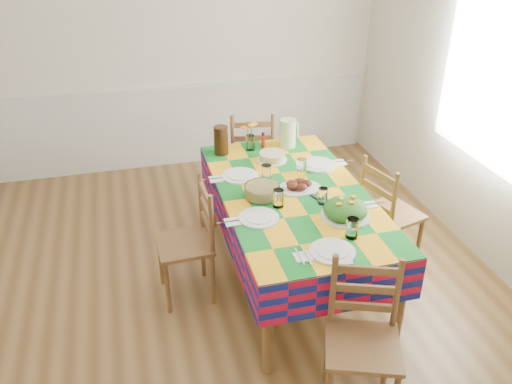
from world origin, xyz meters
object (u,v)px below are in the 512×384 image
at_px(chair_right, 387,214).
at_px(chair_near, 362,340).
at_px(chair_far, 251,158).
at_px(chair_left, 190,243).
at_px(dining_table, 293,202).
at_px(green_pitcher, 288,133).
at_px(tea_pitcher, 221,140).
at_px(meat_platter, 298,186).

bearing_deg(chair_right, chair_near, 132.27).
xyz_separation_m(chair_far, chair_left, (-0.79, -1.26, -0.02)).
bearing_deg(chair_right, chair_left, 73.86).
bearing_deg(chair_right, dining_table, 73.50).
bearing_deg(chair_left, chair_near, 30.41).
distance_m(chair_left, chair_right, 1.60).
bearing_deg(chair_left, dining_table, 87.49).
distance_m(chair_far, chair_right, 1.50).
bearing_deg(chair_far, chair_right, 131.95).
distance_m(green_pitcher, chair_left, 1.37).
xyz_separation_m(tea_pitcher, chair_near, (0.40, -2.07, -0.42)).
xyz_separation_m(tea_pitcher, chair_far, (0.38, 0.45, -0.42)).
distance_m(tea_pitcher, chair_far, 0.72).
xyz_separation_m(dining_table, chair_near, (0.02, -1.26, -0.22)).
xyz_separation_m(meat_platter, tea_pitcher, (-0.43, 0.77, 0.10)).
distance_m(green_pitcher, chair_far, 0.64).
bearing_deg(dining_table, meat_platter, 37.88).
distance_m(tea_pitcher, chair_left, 1.01).
relative_size(dining_table, tea_pitcher, 8.20).
bearing_deg(meat_platter, chair_far, 92.68).
bearing_deg(chair_left, meat_platter, 90.10).
bearing_deg(chair_left, green_pitcher, 126.66).
bearing_deg(chair_near, chair_far, 111.09).
bearing_deg(green_pitcher, chair_left, -140.97).
relative_size(dining_table, green_pitcher, 8.15).
distance_m(meat_platter, chair_left, 0.91).
distance_m(chair_near, chair_right, 1.47).
bearing_deg(chair_near, meat_platter, 109.07).
relative_size(chair_near, chair_left, 1.03).
relative_size(green_pitcher, chair_near, 0.25).
distance_m(tea_pitcher, chair_right, 1.51).
bearing_deg(chair_near, tea_pitcher, 121.51).
distance_m(chair_far, chair_left, 1.48).
xyz_separation_m(meat_platter, chair_right, (0.75, -0.05, -0.33)).
bearing_deg(meat_platter, chair_near, -91.49).
height_order(chair_far, chair_left, chair_far).
relative_size(meat_platter, chair_left, 0.36).
bearing_deg(tea_pitcher, chair_far, 49.77).
height_order(green_pitcher, chair_right, green_pitcher).
bearing_deg(tea_pitcher, meat_platter, -60.65).
height_order(green_pitcher, chair_left, green_pitcher).
height_order(green_pitcher, chair_near, green_pitcher).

